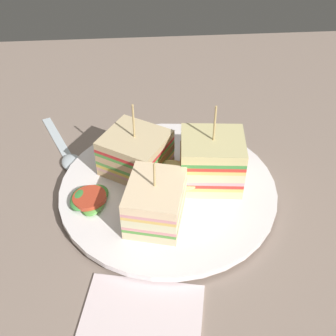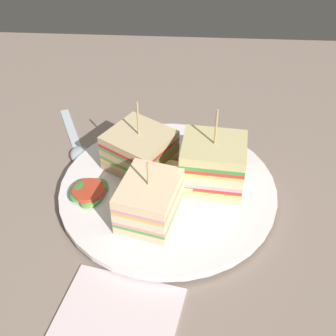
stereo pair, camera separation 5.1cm
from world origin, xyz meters
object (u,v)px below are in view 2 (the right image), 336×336
Objects in this scene: sandwich_wedge_0 at (140,150)px; sandwich_wedge_1 at (149,200)px; napkin at (110,336)px; spoon at (78,148)px; plate at (168,190)px; chip_pile at (173,179)px; sandwich_wedge_2 at (212,165)px.

sandwich_wedge_1 is at bearing -44.90° from sandwich_wedge_0.
spoon is at bearing 107.97° from napkin.
chip_pile is (0.54, 0.11, 1.63)cm from plate.
sandwich_wedge_0 is at bearing 88.69° from napkin.
sandwich_wedge_2 reaches higher than sandwich_wedge_1.
sandwich_wedge_1 reaches higher than chip_pile.
sandwich_wedge_2 reaches higher than plate.
chip_pile is 0.56× the size of spoon.
plate is at bearing -12.41° from sandwich_wedge_0.
chip_pile reaches higher than plate.
plate is 1.95× the size of napkin.
sandwich_wedge_2 is 5.09cm from chip_pile.
spoon is (-12.88, 7.87, -0.40)cm from plate.
sandwich_wedge_0 reaches higher than plate.
sandwich_wedge_2 reaches higher than chip_pile.
sandwich_wedge_0 is 1.15× the size of sandwich_wedge_1.
plate is at bearing 12.91° from sandwich_wedge_2.
sandwich_wedge_0 is at bearing 41.33° from spoon.
chip_pile is at bearing 35.94° from spoon.
sandwich_wedge_1 is (-1.75, -4.88, 2.99)cm from plate.
sandwich_wedge_1 is 1.13× the size of chip_pile.
napkin is at bearing -102.59° from plate.
napkin is at bearing 69.91° from sandwich_wedge_2.
chip_pile reaches higher than spoon.
sandwich_wedge_0 is 5.70cm from chip_pile.
sandwich_wedge_2 is at bearing 44.22° from spoon.
chip_pile is 19.66cm from napkin.
sandwich_wedge_0 is 8.76cm from sandwich_wedge_1.
plate is 6.01cm from sandwich_wedge_0.
sandwich_wedge_0 is at bearing 27.08° from sandwich_wedge_1.
sandwich_wedge_1 is at bearing 44.32° from sandwich_wedge_2.
plate is 3.47× the size of chip_pile.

